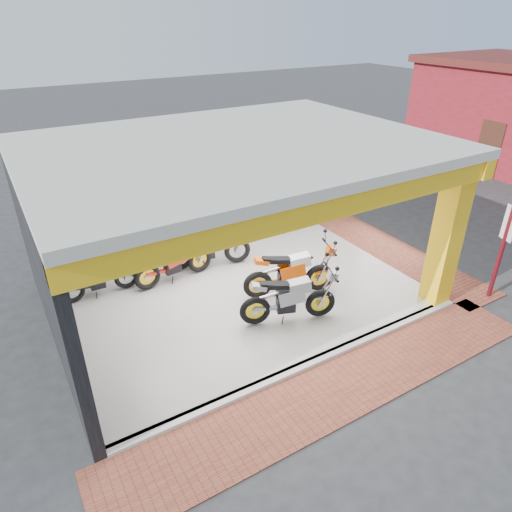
% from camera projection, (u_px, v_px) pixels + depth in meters
% --- Properties ---
extents(ground, '(80.00, 80.00, 0.00)m').
position_uv_depth(ground, '(283.00, 336.00, 9.66)').
color(ground, '#2D2D30').
rests_on(ground, ground).
extents(showroom_floor, '(8.00, 6.00, 0.10)m').
position_uv_depth(showroom_floor, '(238.00, 290.00, 11.15)').
color(showroom_floor, white).
rests_on(showroom_floor, ground).
extents(showroom_ceiling, '(8.40, 6.40, 0.20)m').
position_uv_depth(showroom_ceiling, '(234.00, 146.00, 9.45)').
color(showroom_ceiling, beige).
rests_on(showroom_ceiling, corner_column).
extents(back_wall, '(8.20, 0.20, 3.50)m').
position_uv_depth(back_wall, '(183.00, 187.00, 12.67)').
color(back_wall, black).
rests_on(back_wall, ground).
extents(left_wall, '(0.20, 6.20, 3.50)m').
position_uv_depth(left_wall, '(43.00, 275.00, 8.48)').
color(left_wall, black).
rests_on(left_wall, ground).
extents(corner_column, '(0.50, 0.50, 3.50)m').
position_uv_depth(corner_column, '(447.00, 235.00, 9.96)').
color(corner_column, yellow).
rests_on(corner_column, ground).
extents(header_beam_front, '(8.40, 0.30, 0.40)m').
position_uv_depth(header_beam_front, '(324.00, 207.00, 7.33)').
color(header_beam_front, yellow).
rests_on(header_beam_front, corner_column).
extents(header_beam_right, '(0.30, 6.40, 0.40)m').
position_uv_depth(header_beam_right, '(375.00, 136.00, 11.40)').
color(header_beam_right, yellow).
rests_on(header_beam_right, corner_column).
extents(floor_kerb, '(8.00, 0.20, 0.10)m').
position_uv_depth(floor_kerb, '(313.00, 362.00, 8.87)').
color(floor_kerb, white).
rests_on(floor_kerb, ground).
extents(paver_front, '(9.00, 1.40, 0.03)m').
position_uv_depth(paver_front, '(339.00, 389.00, 8.30)').
color(paver_front, '#9B4B32').
rests_on(paver_front, ground).
extents(paver_right, '(1.40, 7.00, 0.03)m').
position_uv_depth(paver_right, '(381.00, 245.00, 13.33)').
color(paver_right, '#9B4B32').
rests_on(paver_right, ground).
extents(signpost, '(0.12, 0.35, 2.54)m').
position_uv_depth(signpost, '(503.00, 245.00, 10.32)').
color(signpost, '#570D16').
rests_on(signpost, ground).
extents(moto_hero, '(2.47, 1.54, 1.41)m').
position_uv_depth(moto_hero, '(320.00, 265.00, 10.69)').
color(moto_hero, '#FF560A').
rests_on(moto_hero, showroom_floor).
extents(moto_row_a, '(2.38, 1.53, 1.37)m').
position_uv_depth(moto_row_a, '(321.00, 291.00, 9.78)').
color(moto_row_a, '#A4A7AC').
rests_on(moto_row_a, showroom_floor).
extents(moto_row_b, '(2.50, 1.50, 1.44)m').
position_uv_depth(moto_row_b, '(237.00, 239.00, 11.90)').
color(moto_row_b, red).
rests_on(moto_row_b, showroom_floor).
extents(moto_row_c, '(2.28, 1.02, 1.35)m').
position_uv_depth(moto_row_c, '(199.00, 249.00, 11.50)').
color(moto_row_c, red).
rests_on(moto_row_c, showroom_floor).
extents(moto_row_d, '(1.95, 0.76, 1.18)m').
position_uv_depth(moto_row_d, '(125.00, 267.00, 10.85)').
color(moto_row_d, black).
rests_on(moto_row_d, showroom_floor).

